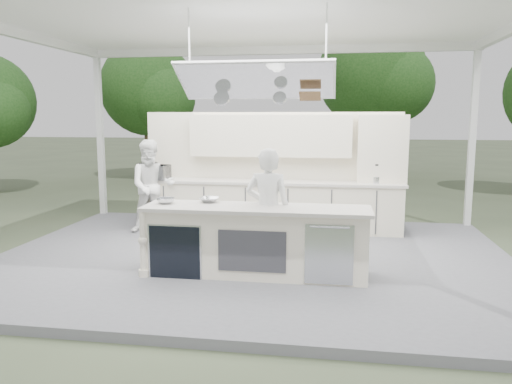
% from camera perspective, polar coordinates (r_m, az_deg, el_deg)
% --- Properties ---
extents(ground, '(90.00, 90.00, 0.00)m').
position_cam_1_polar(ground, '(7.93, -0.39, -8.11)').
color(ground, '#4D593D').
rests_on(ground, ground).
extents(stage_deck, '(8.00, 6.00, 0.12)m').
position_cam_1_polar(stage_deck, '(7.92, -0.39, -7.70)').
color(stage_deck, slate).
rests_on(stage_deck, ground).
extents(tent, '(8.20, 6.20, 3.86)m').
position_cam_1_polar(tent, '(7.72, -0.41, 19.27)').
color(tent, white).
rests_on(tent, ground).
extents(demo_island, '(3.10, 0.79, 0.95)m').
position_cam_1_polar(demo_island, '(6.88, -0.17, -5.58)').
color(demo_island, '#EFE2CA').
rests_on(demo_island, stage_deck).
extents(back_counter, '(5.08, 0.72, 0.95)m').
position_cam_1_polar(back_counter, '(9.63, 1.47, -1.47)').
color(back_counter, '#EFE2CA').
rests_on(back_counter, stage_deck).
extents(back_wall_unit, '(5.05, 0.48, 2.25)m').
position_cam_1_polar(back_wall_unit, '(9.67, 4.28, 4.38)').
color(back_wall_unit, '#EFE2CA').
rests_on(back_wall_unit, stage_deck).
extents(tree_cluster, '(19.55, 9.40, 5.85)m').
position_cam_1_polar(tree_cluster, '(17.35, 4.49, 11.90)').
color(tree_cluster, brown).
rests_on(tree_cluster, ground).
extents(head_chef, '(0.66, 0.46, 1.74)m').
position_cam_1_polar(head_chef, '(6.98, 1.38, -2.07)').
color(head_chef, white).
rests_on(head_chef, stage_deck).
extents(sous_chef, '(1.04, 0.94, 1.74)m').
position_cam_1_polar(sous_chef, '(9.58, -11.78, 0.67)').
color(sous_chef, white).
rests_on(sous_chef, stage_deck).
extents(toaster_oven, '(0.56, 0.41, 0.29)m').
position_cam_1_polar(toaster_oven, '(9.88, -11.43, 2.22)').
color(toaster_oven, '#B6B8BD').
rests_on(toaster_oven, back_counter).
extents(bowl_large, '(0.30, 0.30, 0.07)m').
position_cam_1_polar(bowl_large, '(7.17, -5.35, -0.89)').
color(bowl_large, silver).
rests_on(bowl_large, demo_island).
extents(bowl_small, '(0.32, 0.32, 0.08)m').
position_cam_1_polar(bowl_small, '(7.14, -10.27, -0.99)').
color(bowl_small, silver).
rests_on(bowl_small, demo_island).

